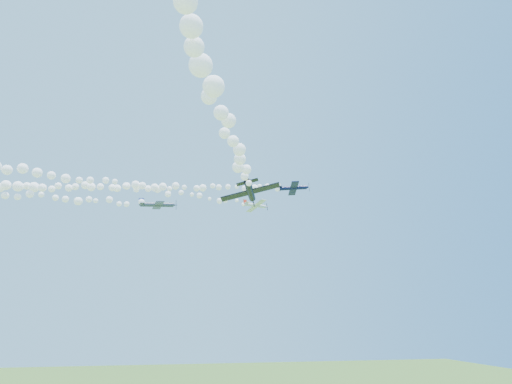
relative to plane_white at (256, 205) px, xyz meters
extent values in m
cylinder|color=silver|center=(-0.21, -0.08, -0.01)|extent=(5.64, 4.16, 1.00)
cone|color=silver|center=(2.90, 1.14, 0.07)|extent=(1.07, 1.09, 0.84)
cone|color=#A82613|center=(3.33, 1.31, 0.08)|extent=(0.42, 0.41, 0.30)
cube|color=black|center=(3.22, 1.27, 0.07)|extent=(0.29, 0.52, 1.94)
cube|color=silver|center=(0.04, -0.01, -0.12)|extent=(4.15, 7.54, 1.78)
cube|color=silver|center=(-2.80, -1.10, -0.02)|extent=(1.77, 2.78, 0.67)
cube|color=#A82613|center=(-2.94, -1.02, 0.53)|extent=(1.06, 0.68, 1.25)
sphere|color=black|center=(0.56, 0.31, 0.39)|extent=(1.03, 1.09, 0.90)
cylinder|color=#0C1138|center=(4.87, -16.90, -0.08)|extent=(6.38, 1.18, 1.30)
cone|color=#0C1138|center=(8.24, -17.42, 0.14)|extent=(0.83, 0.88, 0.89)
cone|color=silver|center=(8.70, -17.50, 0.17)|extent=(0.35, 0.31, 0.32)
cube|color=black|center=(8.58, -17.48, 0.16)|extent=(0.17, 0.39, 2.00)
cube|color=#0C1138|center=(5.14, -16.95, -0.19)|extent=(2.81, 7.88, 1.09)
cube|color=#0C1138|center=(2.08, -16.45, -0.22)|extent=(1.32, 2.82, 0.44)
cube|color=silver|center=(1.97, -16.37, 0.35)|extent=(1.06, 0.39, 1.33)
sphere|color=black|center=(5.73, -16.99, 0.37)|extent=(0.90, 0.95, 0.88)
cylinder|color=#394054|center=(-24.07, -14.44, -4.71)|extent=(6.87, 1.49, 1.38)
cone|color=#394054|center=(-20.45, -13.97, -4.47)|extent=(0.92, 0.97, 0.95)
cone|color=navy|center=(-19.94, -13.91, -4.44)|extent=(0.38, 0.34, 0.34)
cube|color=black|center=(-20.08, -13.92, -4.45)|extent=(0.20, 0.28, 2.15)
cube|color=#394054|center=(-23.79, -14.39, -4.83)|extent=(2.77, 8.49, 0.66)
cube|color=#394054|center=(-27.09, -14.83, -4.85)|extent=(1.34, 3.03, 0.29)
cube|color=navy|center=(-27.22, -14.87, -4.24)|extent=(1.15, 0.31, 1.42)
sphere|color=black|center=(-23.15, -14.34, -4.22)|extent=(0.96, 0.95, 0.90)
cylinder|color=black|center=(-10.09, -47.15, -10.31)|extent=(1.28, 6.94, 1.41)
cone|color=black|center=(-9.05, -43.59, -10.55)|extent=(0.97, 0.90, 0.98)
cone|color=yellow|center=(-8.90, -43.10, -10.59)|extent=(0.34, 0.38, 0.35)
cube|color=black|center=(-8.94, -43.23, -10.58)|extent=(0.63, 0.37, 2.15)
cube|color=black|center=(-9.98, -46.90, -10.46)|extent=(8.44, 3.85, 2.28)
cube|color=black|center=(-10.97, -50.10, -10.06)|extent=(3.08, 1.71, 0.86)
cube|color=yellow|center=(-11.13, -50.11, -9.44)|extent=(0.69, 1.24, 1.42)
sphere|color=black|center=(-9.91, -46.17, -9.95)|extent=(1.18, 1.11, 1.05)
camera|label=1|loc=(-20.31, -103.76, -27.35)|focal=30.00mm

